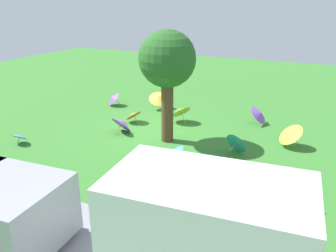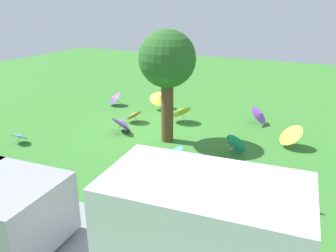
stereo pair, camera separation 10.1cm
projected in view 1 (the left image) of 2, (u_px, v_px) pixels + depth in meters
name	position (u px, v px, depth m)	size (l,w,h in m)	color
ground	(154.00, 134.00, 13.56)	(40.00, 40.00, 0.00)	#387A2D
road_strip	(8.00, 236.00, 7.66)	(40.00, 3.60, 0.01)	gray
box_trailer_white	(208.00, 236.00, 5.61)	(3.34, 2.10, 2.34)	white
park_bench	(269.00, 182.00, 8.99)	(1.65, 0.71, 0.90)	navy
shade_tree	(167.00, 62.00, 11.91)	(2.01, 2.01, 4.05)	brown
parasol_blue_0	(20.00, 136.00, 12.53)	(0.63, 0.60, 0.51)	tan
parasol_orange_0	(133.00, 114.00, 14.71)	(0.76, 0.83, 0.63)	tan
parasol_purple_0	(123.00, 123.00, 13.57)	(1.13, 1.06, 0.79)	tan
parasol_teal_0	(237.00, 142.00, 11.77)	(0.91, 0.78, 0.78)	tan
parasol_purple_1	(113.00, 98.00, 17.08)	(0.96, 0.97, 0.72)	tan
parasol_purple_2	(260.00, 114.00, 14.44)	(0.91, 0.94, 0.85)	tan
parasol_yellow_0	(159.00, 98.00, 16.45)	(1.27, 1.26, 0.89)	tan
parasol_blue_1	(174.00, 151.00, 11.07)	(0.82, 0.84, 0.62)	tan
parasol_yellow_1	(180.00, 111.00, 14.69)	(1.13, 1.17, 0.87)	tan
parasol_yellow_2	(289.00, 133.00, 12.17)	(1.18, 1.20, 0.90)	tan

